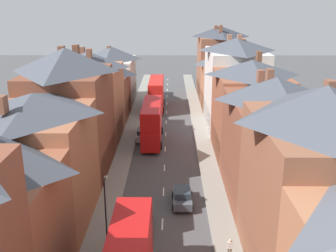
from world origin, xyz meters
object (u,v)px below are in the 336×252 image
double_decker_bus_far_approaching (156,93)px  street_lamp (106,207)px  car_parked_left_a (140,223)px  pedestrian_near_right (230,248)px  double_decker_bus_mid_street (152,122)px  car_near_silver (182,196)px  car_near_blue (143,134)px

double_decker_bus_far_approaching → street_lamp: street_lamp is taller
car_parked_left_a → pedestrian_near_right: size_ratio=2.61×
pedestrian_near_right → double_decker_bus_far_approaching: bearing=99.1°
double_decker_bus_mid_street → car_parked_left_a: bearing=-90.0°
pedestrian_near_right → car_parked_left_a: bearing=151.3°
street_lamp → double_decker_bus_far_approaching: bearing=86.6°
car_near_silver → car_near_blue: bearing=105.2°
double_decker_bus_mid_street → car_near_blue: (-1.29, 0.54, -1.99)m
double_decker_bus_far_approaching → street_lamp: (-2.44, -40.88, 0.43)m
double_decker_bus_mid_street → car_near_silver: 17.97m
double_decker_bus_far_approaching → pedestrian_near_right: bearing=-80.9°
car_near_silver → double_decker_bus_far_approaching: bearing=96.0°
double_decker_bus_mid_street → car_near_blue: bearing=157.2°
car_near_silver → street_lamp: street_lamp is taller
double_decker_bus_mid_street → pedestrian_near_right: size_ratio=6.71×
car_near_blue → car_parked_left_a: bearing=-86.7°
pedestrian_near_right → street_lamp: (-9.27, 1.97, 2.21)m
double_decker_bus_mid_street → car_near_blue: double_decker_bus_mid_street is taller
car_near_blue → double_decker_bus_far_approaching: bearing=85.5°
car_parked_left_a → street_lamp: (-2.45, -1.76, 2.42)m
double_decker_bus_mid_street → car_parked_left_a: (0.01, -22.06, -2.00)m
car_near_blue → car_near_silver: 18.69m
double_decker_bus_mid_street → street_lamp: size_ratio=1.96×
pedestrian_near_right → street_lamp: street_lamp is taller
double_decker_bus_far_approaching → street_lamp: bearing=-93.4°
car_near_blue → pedestrian_near_right: (8.12, -26.34, 0.21)m
car_parked_left_a → pedestrian_near_right: pedestrian_near_right is taller
car_parked_left_a → pedestrian_near_right: bearing=-28.7°
car_parked_left_a → street_lamp: street_lamp is taller
car_near_silver → street_lamp: 9.09m
car_near_blue → car_parked_left_a: (1.30, -22.61, -0.01)m
double_decker_bus_mid_street → car_parked_left_a: 22.15m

